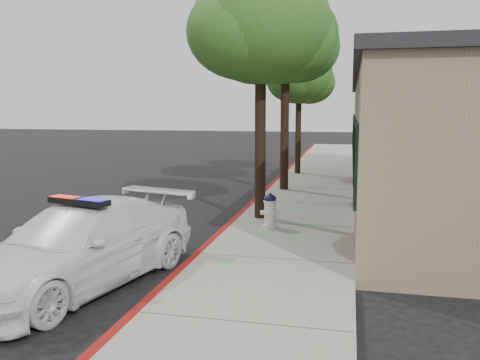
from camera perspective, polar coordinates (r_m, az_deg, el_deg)
The scene contains 9 objects.
ground at distance 10.29m, azimuth -5.31°, elevation -9.20°, with size 120.00×120.00×0.00m, color black.
sidewalk at distance 12.77m, azimuth 5.77°, elevation -5.41°, with size 3.20×60.00×0.15m, color gray.
red_curb at distance 13.04m, azimuth -0.99°, elevation -5.07°, with size 0.14×60.00×0.16m, color maroon.
clapboard_building at distance 18.72m, azimuth 23.89°, elevation 4.59°, with size 7.30×20.89×4.24m.
police_car at distance 9.14m, azimuth -17.86°, elevation -7.10°, with size 3.13×5.27×1.55m.
fire_hydrant at distance 12.28m, azimuth 3.49°, elevation -3.52°, with size 0.50×0.43×0.86m.
street_tree_near at distance 13.33m, azimuth 2.47°, elevation 16.84°, with size 3.73×3.61×6.60m.
street_tree_mid at distance 18.26m, azimuth 5.33°, elevation 15.69°, with size 3.75×3.78×7.06m.
street_tree_far at distance 22.79m, azimuth 6.92°, elevation 11.57°, with size 3.12×3.08×5.72m.
Camera 1 is at (3.05, -9.34, 3.06)m, focal length 37.04 mm.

